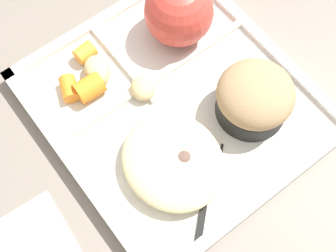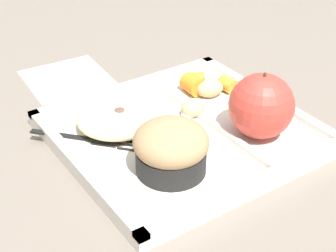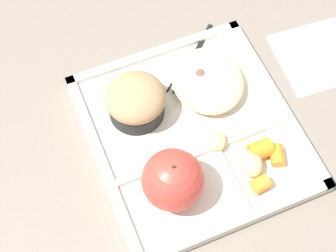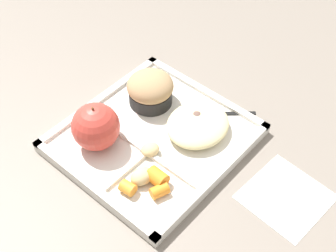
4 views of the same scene
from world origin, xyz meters
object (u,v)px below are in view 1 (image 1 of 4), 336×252
Objects in this scene: lunch_tray at (174,104)px; green_apple at (179,12)px; plastic_fork at (205,196)px; bran_muffin at (254,98)px.

green_apple reaches higher than lunch_tray.
green_apple is at bearing 149.94° from plastic_fork.
green_apple reaches higher than bran_muffin.
plastic_fork is at bearing -65.55° from bran_muffin.
lunch_tray is 2.68× the size of plastic_fork.
plastic_fork is (0.05, -0.11, -0.03)m from bran_muffin.
lunch_tray is at bearing 158.43° from plastic_fork.
lunch_tray reaches higher than plastic_fork.
bran_muffin reaches higher than lunch_tray.
lunch_tray is 0.11m from green_apple.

